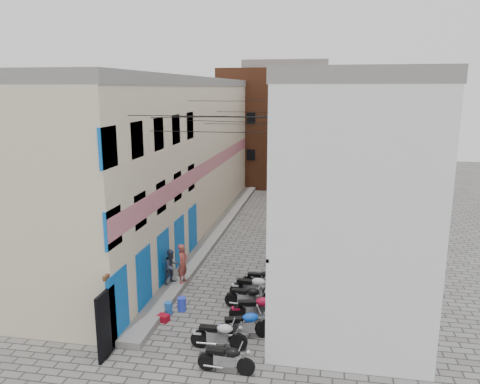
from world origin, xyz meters
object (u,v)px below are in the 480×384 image
Objects in this scene: motorcycle_c at (244,323)px; motorcycle_d at (258,307)px; motorcycle_b at (219,334)px; red_crate at (163,318)px; motorcycle_g at (262,278)px; water_jug_near at (168,308)px; motorcycle_f at (253,286)px; motorcycle_e at (248,296)px; person_b at (172,266)px; person_a at (183,263)px; motorcycle_a at (226,357)px; water_jug_far at (182,304)px.

motorcycle_c is 0.94× the size of motorcycle_d.
red_crate is at bearing -121.89° from motorcycle_b.
motorcycle_c is 1.08× the size of motorcycle_g.
water_jug_near is (-2.44, 2.02, -0.31)m from motorcycle_b.
motorcycle_e is at bearing -2.14° from motorcycle_f.
motorcycle_f is 4.84× the size of red_crate.
motorcycle_b is 1.27× the size of person_b.
water_jug_near is 0.59m from red_crate.
motorcycle_e is at bearing -107.63° from person_a.
person_b is 3.65× the size of red_crate.
person_b reaches higher than motorcycle_b.
motorcycle_b is 0.91× the size of motorcycle_d.
motorcycle_c is at bearing -3.31° from motorcycle_g.
motorcycle_b is 3.18m from water_jug_near.
motorcycle_e is 3.44m from person_a.
motorcycle_e is at bearing 28.20° from red_crate.
person_a reaches higher than water_jug_near.
motorcycle_b is 5.29m from person_b.
person_a reaches higher than motorcycle_a.
motorcycle_b is 4.64× the size of red_crate.
water_jug_near is (-2.98, -1.85, -0.34)m from motorcycle_f.
person_b reaches higher than motorcycle_c.
motorcycle_f is at bearing 163.76° from motorcycle_c.
motorcycle_b is at bearing -61.77° from motorcycle_c.
person_b is at bearing -144.44° from motorcycle_a.
person_a is 2.60m from water_jug_near.
water_jug_far is (-2.74, 1.61, -0.30)m from motorcycle_c.
motorcycle_g is (0.23, 0.94, -0.05)m from motorcycle_f.
motorcycle_g is 3.44m from person_a.
red_crate is at bearing -89.77° from water_jug_near.
motorcycle_c is 3.09m from motorcycle_f.
motorcycle_d reaches higher than motorcycle_c.
person_a is at bearing -86.75° from motorcycle_g.
person_a is at bearing 105.63° from water_jug_far.
motorcycle_a is at bearing -47.89° from water_jug_near.
motorcycle_f is 1.33× the size of person_b.
motorcycle_c reaches higher than motorcycle_g.
motorcycle_f is 3.24m from person_a.
motorcycle_d reaches higher than motorcycle_b.
person_a reaches higher than water_jug_far.
person_b is (-4.04, 2.31, 0.39)m from motorcycle_d.
motorcycle_f is at bearing 31.82° from water_jug_near.
motorcycle_d is at bearing -116.61° from person_a.
motorcycle_e is 2.57m from water_jug_far.
motorcycle_f is 0.96m from motorcycle_g.
motorcycle_b is 3.59× the size of water_jug_far.
motorcycle_d is (0.99, 1.98, 0.06)m from motorcycle_b.
motorcycle_a is at bearing -143.29° from person_a.
motorcycle_d is at bearing 147.61° from motorcycle_c.
motorcycle_b is 1.12× the size of person_a.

